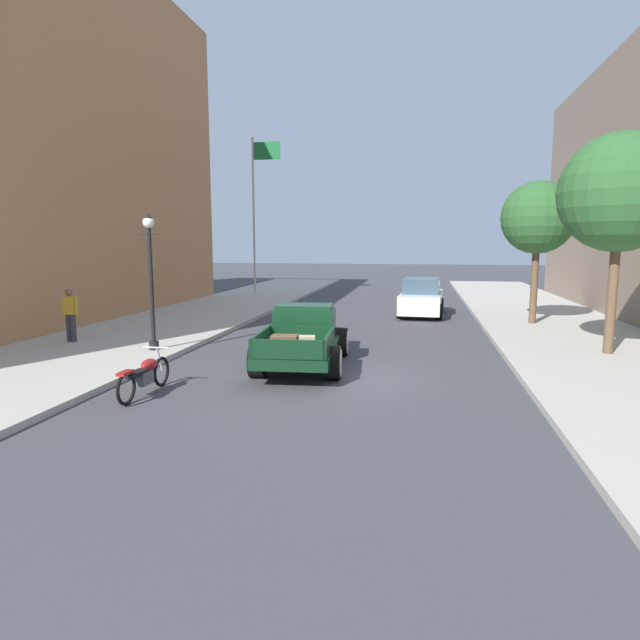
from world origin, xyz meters
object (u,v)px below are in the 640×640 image
flagpole (257,199)px  street_lamp_near (151,272)px  pedestrian_sidewalk_left (70,312)px  car_background_white (421,298)px  hotrod_truck_dark_green (304,336)px  motorcycle_parked (145,375)px  street_tree_second (538,218)px  street_tree_nearest (620,193)px

flagpole → street_lamp_near: bearing=-82.9°
pedestrian_sidewalk_left → car_background_white: bearing=41.4°
hotrod_truck_dark_green → flagpole: bearing=110.8°
street_lamp_near → pedestrian_sidewalk_left: bearing=167.6°
motorcycle_parked → flagpole: flagpole is taller
hotrod_truck_dark_green → car_background_white: size_ratio=1.14×
motorcycle_parked → street_tree_second: 15.48m
hotrod_truck_dark_green → street_lamp_near: street_lamp_near is taller
motorcycle_parked → pedestrian_sidewalk_left: size_ratio=1.29×
motorcycle_parked → street_lamp_near: street_lamp_near is taller
motorcycle_parked → flagpole: bearing=100.7°
street_lamp_near → street_tree_nearest: street_tree_nearest is taller
car_background_white → street_tree_second: size_ratio=0.83×
street_lamp_near → street_tree_nearest: (12.64, 1.85, 2.11)m
motorcycle_parked → car_background_white: car_background_white is taller
hotrod_truck_dark_green → car_background_white: car_background_white is taller
street_lamp_near → street_tree_second: (11.72, 7.46, 1.72)m
street_lamp_near → flagpole: bearing=97.1°
flagpole → hotrod_truck_dark_green: bearing=-69.2°
street_tree_nearest → car_background_white: bearing=121.8°
pedestrian_sidewalk_left → flagpole: size_ratio=0.18×
motorcycle_parked → pedestrian_sidewalk_left: pedestrian_sidewalk_left is taller
car_background_white → flagpole: size_ratio=0.48×
car_background_white → pedestrian_sidewalk_left: size_ratio=2.66×
hotrod_truck_dark_green → motorcycle_parked: 4.45m
car_background_white → street_lamp_near: size_ratio=1.14×
car_background_white → street_lamp_near: street_lamp_near is taller
pedestrian_sidewalk_left → street_tree_second: street_tree_second is taller
street_tree_second → pedestrian_sidewalk_left: bearing=-155.5°
flagpole → motorcycle_parked: bearing=-79.3°
car_background_white → street_tree_nearest: 10.37m
motorcycle_parked → car_background_white: 15.07m
car_background_white → flagpole: 12.99m
flagpole → street_tree_second: size_ratio=1.72×
car_background_white → street_tree_nearest: (5.10, -8.22, 3.73)m
car_background_white → street_tree_second: street_tree_second is taller
street_tree_nearest → pedestrian_sidewalk_left: bearing=-175.8°
pedestrian_sidewalk_left → street_tree_second: 16.58m
pedestrian_sidewalk_left → street_tree_second: size_ratio=0.31×
hotrod_truck_dark_green → street_tree_nearest: size_ratio=0.84×
street_tree_nearest → street_tree_second: 5.70m
street_lamp_near → hotrod_truck_dark_green: bearing=-4.1°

